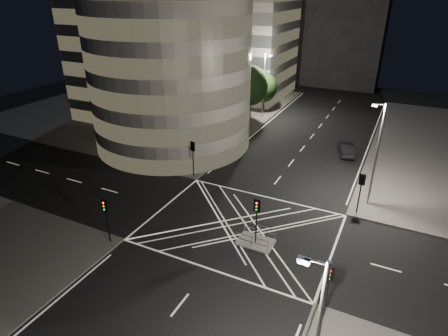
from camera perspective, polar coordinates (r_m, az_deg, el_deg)
The scene contains 22 objects.
ground at distance 33.48m, azimuth 2.57°, elevation -9.01°, with size 120.00×120.00×0.00m, color black.
sidewalk_far_left at distance 68.41m, azimuth -10.73°, elevation 9.21°, with size 42.00×42.00×0.15m, color #4E4B49.
central_island at distance 31.70m, azimuth 4.82°, elevation -11.18°, with size 3.00×2.00×0.15m, color slate.
office_tower_curved at distance 54.54m, azimuth -9.83°, elevation 18.67°, with size 30.00×29.00×27.20m.
office_block_rear at distance 75.27m, azimuth 0.27°, elevation 19.74°, with size 24.00×16.00×22.00m, color gray.
building_far_end at distance 85.18m, azimuth 16.90°, elevation 17.96°, with size 18.00×8.00×18.00m, color black.
tree_a at distance 42.74m, azimuth -5.34°, elevation 6.51°, with size 4.45×4.45×7.48m.
tree_b at distance 47.81m, azimuth -1.57°, elevation 8.17°, with size 5.12×5.12×7.42m.
tree_c at distance 53.02m, azimuth 1.49°, elevation 9.74°, with size 4.49×4.49×6.87m.
tree_d at distance 58.02m, azimuth 4.06°, elevation 12.40°, with size 5.23×5.23×8.57m.
tree_e at distance 63.83m, azimuth 6.14°, elevation 12.11°, with size 4.26×4.26×6.45m.
traffic_signal_fl at distance 40.93m, azimuth -4.77°, elevation 2.42°, with size 0.55×0.22×4.00m.
traffic_signal_nl at distance 31.43m, azimuth -17.55°, elevation -6.54°, with size 0.55×0.22×4.00m.
traffic_signal_fr at distance 35.98m, azimuth 20.15°, elevation -2.65°, with size 0.55×0.22×4.00m.
traffic_signal_nr at distance 24.64m, azimuth 15.62°, elevation -16.43°, with size 0.55×0.22×4.00m.
traffic_signal_island at distance 30.08m, azimuth 5.02°, elevation -6.86°, with size 0.55×0.22×4.00m.
street_lamp_left_near at distance 44.54m, azimuth -2.17°, elevation 8.06°, with size 1.25×0.25×10.00m.
street_lamp_left_far at distance 60.41m, azimuth 6.13°, elevation 12.69°, with size 1.25×0.25×10.00m.
street_lamp_right_far at distance 36.88m, azimuth 22.20°, elevation 2.24°, with size 1.25×0.25×10.00m.
railing_island_south at distance 30.65m, azimuth 4.22°, elevation -11.17°, with size 2.80×0.06×1.10m, color slate.
railing_island_north at distance 32.02m, azimuth 5.47°, elevation -9.41°, with size 2.80×0.06×1.10m, color slate.
sedan at distance 49.65m, azimuth 18.13°, elevation 2.78°, with size 1.59×4.57×1.51m, color black.
Camera 1 is at (10.82, -25.27, 19.10)m, focal length 30.00 mm.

